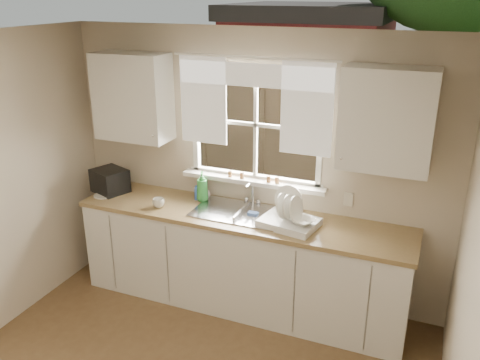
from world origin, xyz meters
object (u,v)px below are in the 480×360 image
at_px(cup, 158,203).
at_px(black_appliance, 110,181).
at_px(soap_bottle_a, 202,186).
at_px(dish_rack, 289,219).

height_order(cup, black_appliance, black_appliance).
height_order(soap_bottle_a, black_appliance, soap_bottle_a).
distance_m(soap_bottle_a, black_appliance, 0.95).
height_order(soap_bottle_a, cup, soap_bottle_a).
relative_size(dish_rack, soap_bottle_a, 1.78).
bearing_deg(cup, dish_rack, -8.68).
relative_size(soap_bottle_a, cup, 2.67).
bearing_deg(dish_rack, black_appliance, 178.02).
relative_size(cup, black_appliance, 0.35).
relative_size(dish_rack, black_appliance, 1.65).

